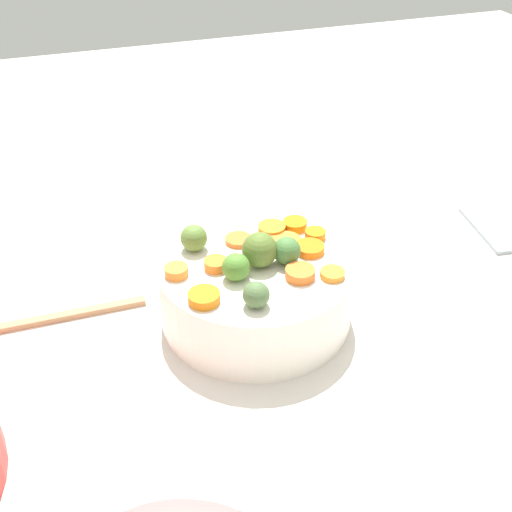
% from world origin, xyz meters
% --- Properties ---
extents(tabletop, '(2.40, 2.40, 0.02)m').
position_xyz_m(tabletop, '(0.00, 0.00, 0.01)').
color(tabletop, silver).
rests_on(tabletop, ground).
extents(serving_bowl_carrots, '(0.24, 0.24, 0.08)m').
position_xyz_m(serving_bowl_carrots, '(-0.04, -0.01, 0.06)').
color(serving_bowl_carrots, white).
rests_on(serving_bowl_carrots, tabletop).
extents(carrot_slice_0, '(0.04, 0.04, 0.01)m').
position_xyz_m(carrot_slice_0, '(-0.04, -0.11, 0.11)').
color(carrot_slice_0, orange).
rests_on(carrot_slice_0, serving_bowl_carrots).
extents(carrot_slice_1, '(0.04, 0.04, 0.01)m').
position_xyz_m(carrot_slice_1, '(-0.04, 0.06, 0.11)').
color(carrot_slice_1, orange).
rests_on(carrot_slice_1, serving_bowl_carrots).
extents(carrot_slice_2, '(0.05, 0.05, 0.01)m').
position_xyz_m(carrot_slice_2, '(-0.06, 0.04, 0.11)').
color(carrot_slice_2, orange).
rests_on(carrot_slice_2, serving_bowl_carrots).
extents(carrot_slice_3, '(0.04, 0.04, 0.01)m').
position_xyz_m(carrot_slice_3, '(-0.09, 0.06, 0.11)').
color(carrot_slice_3, orange).
rests_on(carrot_slice_3, serving_bowl_carrots).
extents(carrot_slice_4, '(0.03, 0.03, 0.01)m').
position_xyz_m(carrot_slice_4, '(-0.04, -0.06, 0.11)').
color(carrot_slice_4, orange).
rests_on(carrot_slice_4, serving_bowl_carrots).
extents(carrot_slice_5, '(0.03, 0.03, 0.01)m').
position_xyz_m(carrot_slice_5, '(0.02, 0.06, 0.11)').
color(carrot_slice_5, orange).
rests_on(carrot_slice_5, serving_bowl_carrots).
extents(carrot_slice_6, '(0.04, 0.04, 0.01)m').
position_xyz_m(carrot_slice_6, '(-0.09, 0.03, 0.11)').
color(carrot_slice_6, orange).
rests_on(carrot_slice_6, serving_bowl_carrots).
extents(carrot_slice_7, '(0.05, 0.05, 0.01)m').
position_xyz_m(carrot_slice_7, '(-0.09, -0.02, 0.11)').
color(carrot_slice_7, orange).
rests_on(carrot_slice_7, serving_bowl_carrots).
extents(carrot_slice_8, '(0.04, 0.04, 0.01)m').
position_xyz_m(carrot_slice_8, '(0.01, 0.03, 0.11)').
color(carrot_slice_8, orange).
rests_on(carrot_slice_8, serving_bowl_carrots).
extents(carrot_slice_9, '(0.05, 0.05, 0.01)m').
position_xyz_m(carrot_slice_9, '(0.02, -0.09, 0.11)').
color(carrot_slice_9, orange).
rests_on(carrot_slice_9, serving_bowl_carrots).
extents(carrot_slice_10, '(0.04, 0.04, 0.01)m').
position_xyz_m(carrot_slice_10, '(-0.06, 0.08, 0.11)').
color(carrot_slice_10, orange).
rests_on(carrot_slice_10, serving_bowl_carrots).
extents(brussels_sprout_0, '(0.04, 0.04, 0.04)m').
position_xyz_m(brussels_sprout_0, '(-0.03, -0.01, 0.12)').
color(brussels_sprout_0, '#526B2A').
rests_on(brussels_sprout_0, serving_bowl_carrots).
extents(brussels_sprout_1, '(0.03, 0.03, 0.03)m').
position_xyz_m(brussels_sprout_1, '(0.04, -0.04, 0.12)').
color(brussels_sprout_1, '#4F6C3F').
rests_on(brussels_sprout_1, serving_bowl_carrots).
extents(brussels_sprout_2, '(0.03, 0.03, 0.03)m').
position_xyz_m(brussels_sprout_2, '(-0.01, -0.04, 0.12)').
color(brussels_sprout_2, '#508630').
rests_on(brussels_sprout_2, serving_bowl_carrots).
extents(brussels_sprout_3, '(0.03, 0.03, 0.03)m').
position_xyz_m(brussels_sprout_3, '(-0.09, -0.07, 0.12)').
color(brussels_sprout_3, olive).
rests_on(brussels_sprout_3, serving_bowl_carrots).
extents(brussels_sprout_4, '(0.03, 0.03, 0.03)m').
position_xyz_m(brussels_sprout_4, '(-0.03, 0.02, 0.12)').
color(brussels_sprout_4, '#457438').
rests_on(brussels_sprout_4, serving_bowl_carrots).
extents(dish_towel, '(0.14, 0.12, 0.01)m').
position_xyz_m(dish_towel, '(-0.11, 0.42, 0.02)').
color(dish_towel, '#A1ACB3').
rests_on(dish_towel, tabletop).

